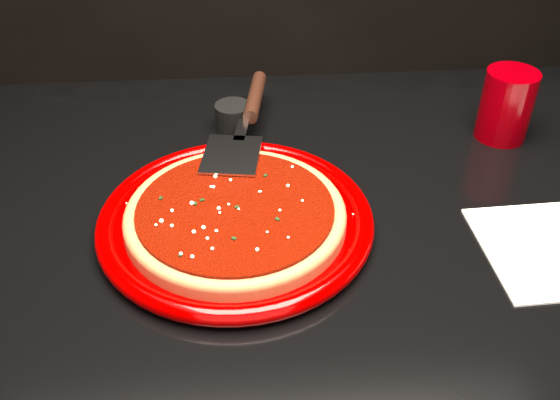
# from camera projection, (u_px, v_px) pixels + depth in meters

# --- Properties ---
(plate) EXTENTS (0.44, 0.44, 0.03)m
(plate) POSITION_uv_depth(u_px,v_px,m) (236.00, 220.00, 0.81)
(plate) COLOR #7E0000
(plate) RESTS_ON table
(pizza_crust) EXTENTS (0.35, 0.35, 0.01)m
(pizza_crust) POSITION_uv_depth(u_px,v_px,m) (236.00, 218.00, 0.81)
(pizza_crust) COLOR #935733
(pizza_crust) RESTS_ON plate
(pizza_crust_rim) EXTENTS (0.35, 0.35, 0.02)m
(pizza_crust_rim) POSITION_uv_depth(u_px,v_px,m) (235.00, 213.00, 0.80)
(pizza_crust_rim) COLOR #935733
(pizza_crust_rim) RESTS_ON plate
(pizza_sauce) EXTENTS (0.31, 0.31, 0.01)m
(pizza_sauce) POSITION_uv_depth(u_px,v_px,m) (235.00, 210.00, 0.80)
(pizza_sauce) COLOR #690C01
(pizza_sauce) RESTS_ON plate
(parmesan_dusting) EXTENTS (0.25, 0.25, 0.01)m
(parmesan_dusting) POSITION_uv_depth(u_px,v_px,m) (235.00, 206.00, 0.80)
(parmesan_dusting) COLOR #FAF0C3
(parmesan_dusting) RESTS_ON plate
(basil_flecks) EXTENTS (0.23, 0.23, 0.00)m
(basil_flecks) POSITION_uv_depth(u_px,v_px,m) (235.00, 206.00, 0.80)
(basil_flecks) COLOR black
(basil_flecks) RESTS_ON plate
(pizza_server) EXTENTS (0.15, 0.35, 0.03)m
(pizza_server) POSITION_uv_depth(u_px,v_px,m) (246.00, 121.00, 0.95)
(pizza_server) COLOR silver
(pizza_server) RESTS_ON plate
(cup) EXTENTS (0.08, 0.08, 0.11)m
(cup) POSITION_uv_depth(u_px,v_px,m) (506.00, 105.00, 0.97)
(cup) COLOR #810005
(cup) RESTS_ON table
(napkin_a) EXTENTS (0.18, 0.18, 0.00)m
(napkin_a) POSITION_uv_depth(u_px,v_px,m) (553.00, 249.00, 0.78)
(napkin_a) COLOR white
(napkin_a) RESTS_ON table
(ramekin) EXTENTS (0.06, 0.06, 0.04)m
(ramekin) POSITION_uv_depth(u_px,v_px,m) (233.00, 117.00, 1.01)
(ramekin) COLOR black
(ramekin) RESTS_ON table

